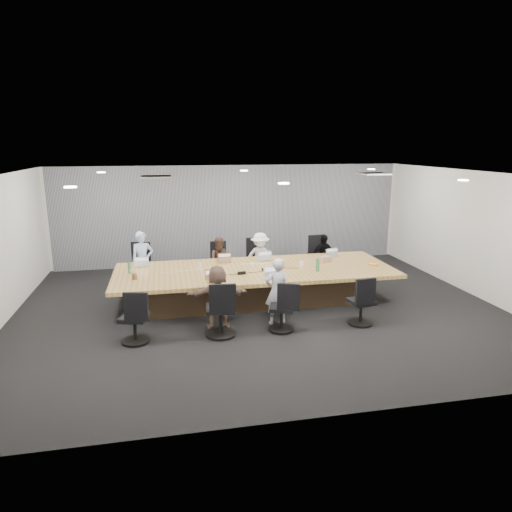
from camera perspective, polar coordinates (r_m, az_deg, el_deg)
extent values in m
cube|color=black|center=(9.67, 0.48, -6.61)|extent=(10.00, 8.00, 0.00)
cube|color=white|center=(9.08, 0.51, 10.18)|extent=(10.00, 8.00, 0.00)
cube|color=silver|center=(13.15, -3.15, 5.16)|extent=(10.00, 0.00, 2.80)
cube|color=silver|center=(5.58, 9.13, -7.12)|extent=(10.00, 0.00, 2.80)
cube|color=silver|center=(11.40, 25.93, 2.44)|extent=(0.00, 8.00, 2.80)
cube|color=gray|center=(13.07, -3.09, 5.11)|extent=(9.80, 0.04, 2.80)
cube|color=#3B2A1B|center=(10.03, -0.11, -3.86)|extent=(4.80, 1.40, 0.66)
cube|color=#B18845|center=(9.92, -0.12, -1.83)|extent=(6.00, 2.20, 0.08)
imported|color=#9BB2DC|center=(11.06, -13.98, -0.61)|extent=(0.57, 0.44, 1.40)
cube|color=#B2B2B7|center=(10.51, -14.10, -1.08)|extent=(0.32, 0.23, 0.02)
imported|color=#412B24|center=(11.15, -4.42, -0.68)|extent=(0.62, 0.51, 1.19)
cube|color=#8C6647|center=(10.58, -4.06, -0.59)|extent=(0.30, 0.21, 0.02)
imported|color=silver|center=(11.29, 0.51, -0.25)|extent=(0.82, 0.48, 1.26)
cube|color=#B2B2B7|center=(10.74, 1.12, -0.33)|extent=(0.41, 0.33, 0.02)
imported|color=black|center=(11.75, 8.39, -0.11)|extent=(0.72, 0.41, 1.15)
cube|color=#B2B2B7|center=(11.21, 9.37, 0.08)|extent=(0.36, 0.29, 0.02)
imported|color=brown|center=(8.52, -4.80, -5.13)|extent=(1.15, 0.40, 1.23)
cube|color=#8C6647|center=(9.00, -5.24, -3.20)|extent=(0.31, 0.24, 0.02)
imported|color=#A4A3B2|center=(8.71, 2.64, -4.42)|extent=(0.48, 0.32, 1.31)
cube|color=#B2B2B7|center=(9.19, 1.82, -2.80)|extent=(0.33, 0.26, 0.02)
cylinder|color=#347549|center=(9.91, -15.54, -1.45)|extent=(0.06, 0.06, 0.22)
cylinder|color=#347549|center=(9.77, 7.71, -1.11)|extent=(0.10, 0.10, 0.28)
cylinder|color=silver|center=(9.67, -6.98, -1.44)|extent=(0.06, 0.06, 0.21)
cylinder|color=white|center=(9.99, -0.50, -1.17)|extent=(0.09, 0.09, 0.10)
cylinder|color=white|center=(10.11, 5.67, -1.03)|extent=(0.11, 0.11, 0.11)
cylinder|color=brown|center=(9.46, -14.94, -2.47)|extent=(0.12, 0.12, 0.12)
cube|color=black|center=(9.28, -4.24, -2.64)|extent=(0.14, 0.10, 0.03)
cube|color=black|center=(9.81, 1.18, -1.66)|extent=(0.17, 0.12, 0.03)
cube|color=black|center=(9.48, -1.81, -2.13)|extent=(0.17, 0.07, 0.06)
cube|color=tan|center=(10.59, 8.71, -0.38)|extent=(0.27, 0.20, 0.13)
cube|color=orange|center=(10.51, 14.46, -1.03)|extent=(0.21, 0.21, 0.04)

